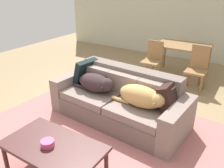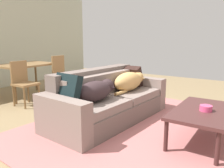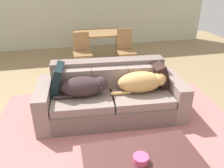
{
  "view_description": "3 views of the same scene",
  "coord_description": "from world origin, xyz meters",
  "px_view_note": "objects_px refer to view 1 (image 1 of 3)",
  "views": [
    {
      "loc": [
        1.86,
        -2.81,
        2.13
      ],
      "look_at": [
        0.11,
        -0.05,
        0.68
      ],
      "focal_mm": 37.93,
      "sensor_mm": 36.0,
      "label": 1
    },
    {
      "loc": [
        -2.8,
        -1.93,
        1.32
      ],
      "look_at": [
        0.32,
        0.15,
        0.57
      ],
      "focal_mm": 36.5,
      "sensor_mm": 36.0,
      "label": 2
    },
    {
      "loc": [
        -0.51,
        -2.93,
        2.07
      ],
      "look_at": [
        0.17,
        0.09,
        0.55
      ],
      "focal_mm": 36.5,
      "sensor_mm": 36.0,
      "label": 3
    }
  ],
  "objects_px": {
    "dining_table": "(183,48)",
    "dining_chair_near_right": "(197,67)",
    "bowl_on_coffee_table": "(48,143)",
    "couch": "(120,101)",
    "throw_pillow_by_left_arm": "(85,72)",
    "throw_pillow_by_right_arm": "(169,98)",
    "dog_on_left_cushion": "(96,83)",
    "coffee_table": "(53,148)",
    "dining_chair_near_left": "(153,59)",
    "dog_on_right_cushion": "(142,97)"
  },
  "relations": [
    {
      "from": "coffee_table",
      "to": "dining_chair_near_left",
      "type": "height_order",
      "value": "dining_chair_near_left"
    },
    {
      "from": "dining_chair_near_left",
      "to": "dining_chair_near_right",
      "type": "bearing_deg",
      "value": -3.38
    },
    {
      "from": "dog_on_left_cushion",
      "to": "dining_table",
      "type": "height_order",
      "value": "dining_table"
    },
    {
      "from": "couch",
      "to": "dog_on_left_cushion",
      "type": "bearing_deg",
      "value": -162.75
    },
    {
      "from": "couch",
      "to": "dog_on_right_cushion",
      "type": "xyz_separation_m",
      "value": [
        0.45,
        -0.16,
        0.28
      ]
    },
    {
      "from": "dog_on_left_cushion",
      "to": "couch",
      "type": "bearing_deg",
      "value": 17.25
    },
    {
      "from": "dining_chair_near_left",
      "to": "dining_table",
      "type": "bearing_deg",
      "value": 49.05
    },
    {
      "from": "throw_pillow_by_right_arm",
      "to": "bowl_on_coffee_table",
      "type": "bearing_deg",
      "value": -118.92
    },
    {
      "from": "throw_pillow_by_right_arm",
      "to": "throw_pillow_by_left_arm",
      "type": "bearing_deg",
      "value": 175.72
    },
    {
      "from": "dining_chair_near_right",
      "to": "throw_pillow_by_right_arm",
      "type": "bearing_deg",
      "value": -87.87
    },
    {
      "from": "throw_pillow_by_left_arm",
      "to": "dining_chair_near_right",
      "type": "distance_m",
      "value": 2.3
    },
    {
      "from": "dining_table",
      "to": "throw_pillow_by_right_arm",
      "type": "bearing_deg",
      "value": -76.99
    },
    {
      "from": "coffee_table",
      "to": "couch",
      "type": "bearing_deg",
      "value": 89.88
    },
    {
      "from": "bowl_on_coffee_table",
      "to": "dining_chair_near_left",
      "type": "relative_size",
      "value": 0.17
    },
    {
      "from": "dining_chair_near_left",
      "to": "throw_pillow_by_right_arm",
      "type": "bearing_deg",
      "value": -61.27
    },
    {
      "from": "dog_on_left_cushion",
      "to": "dining_chair_near_left",
      "type": "xyz_separation_m",
      "value": [
        0.16,
        1.95,
        -0.09
      ]
    },
    {
      "from": "dog_on_left_cushion",
      "to": "dining_chair_near_left",
      "type": "height_order",
      "value": "dining_chair_near_left"
    },
    {
      "from": "couch",
      "to": "dog_on_right_cushion",
      "type": "bearing_deg",
      "value": -15.19
    },
    {
      "from": "dog_on_left_cushion",
      "to": "bowl_on_coffee_table",
      "type": "relative_size",
      "value": 5.25
    },
    {
      "from": "dining_chair_near_right",
      "to": "dining_chair_near_left",
      "type": "bearing_deg",
      "value": 177.65
    },
    {
      "from": "couch",
      "to": "throw_pillow_by_left_arm",
      "type": "xyz_separation_m",
      "value": [
        -0.79,
        0.11,
        0.31
      ]
    },
    {
      "from": "dog_on_left_cushion",
      "to": "dining_table",
      "type": "distance_m",
      "value": 2.6
    },
    {
      "from": "throw_pillow_by_left_arm",
      "to": "dining_chair_near_right",
      "type": "relative_size",
      "value": 0.48
    },
    {
      "from": "couch",
      "to": "dining_table",
      "type": "relative_size",
      "value": 1.9
    },
    {
      "from": "coffee_table",
      "to": "dining_table",
      "type": "height_order",
      "value": "dining_table"
    },
    {
      "from": "coffee_table",
      "to": "dog_on_right_cushion",
      "type": "bearing_deg",
      "value": 71.13
    },
    {
      "from": "coffee_table",
      "to": "bowl_on_coffee_table",
      "type": "bearing_deg",
      "value": -131.8
    },
    {
      "from": "dining_table",
      "to": "bowl_on_coffee_table",
      "type": "bearing_deg",
      "value": -94.06
    },
    {
      "from": "couch",
      "to": "throw_pillow_by_left_arm",
      "type": "distance_m",
      "value": 0.86
    },
    {
      "from": "couch",
      "to": "dog_on_right_cushion",
      "type": "relative_size",
      "value": 2.67
    },
    {
      "from": "bowl_on_coffee_table",
      "to": "throw_pillow_by_right_arm",
      "type": "bearing_deg",
      "value": 61.08
    },
    {
      "from": "coffee_table",
      "to": "dining_chair_near_left",
      "type": "xyz_separation_m",
      "value": [
        -0.24,
        3.35,
        0.1
      ]
    },
    {
      "from": "dog_on_left_cushion",
      "to": "bowl_on_coffee_table",
      "type": "bearing_deg",
      "value": -71.54
    },
    {
      "from": "throw_pillow_by_right_arm",
      "to": "dining_table",
      "type": "xyz_separation_m",
      "value": [
        -0.56,
        2.43,
        0.07
      ]
    },
    {
      "from": "dog_on_right_cushion",
      "to": "coffee_table",
      "type": "bearing_deg",
      "value": -104.6
    },
    {
      "from": "bowl_on_coffee_table",
      "to": "dining_chair_near_left",
      "type": "xyz_separation_m",
      "value": [
        -0.2,
        3.39,
        0.03
      ]
    },
    {
      "from": "dining_table",
      "to": "dining_chair_near_right",
      "type": "relative_size",
      "value": 1.29
    },
    {
      "from": "dog_on_left_cushion",
      "to": "bowl_on_coffee_table",
      "type": "xyz_separation_m",
      "value": [
        0.36,
        -1.44,
        -0.11
      ]
    },
    {
      "from": "couch",
      "to": "dining_chair_near_right",
      "type": "xyz_separation_m",
      "value": [
        0.75,
        1.81,
        0.19
      ]
    },
    {
      "from": "throw_pillow_by_left_arm",
      "to": "dining_chair_near_right",
      "type": "xyz_separation_m",
      "value": [
        1.54,
        1.69,
        -0.13
      ]
    },
    {
      "from": "dog_on_left_cushion",
      "to": "dog_on_right_cushion",
      "type": "relative_size",
      "value": 0.93
    },
    {
      "from": "bowl_on_coffee_table",
      "to": "dining_chair_near_right",
      "type": "height_order",
      "value": "dining_chair_near_right"
    },
    {
      "from": "bowl_on_coffee_table",
      "to": "dining_chair_near_right",
      "type": "relative_size",
      "value": 0.16
    },
    {
      "from": "dining_chair_near_left",
      "to": "dining_chair_near_right",
      "type": "distance_m",
      "value": 0.99
    },
    {
      "from": "coffee_table",
      "to": "dining_chair_near_left",
      "type": "bearing_deg",
      "value": 94.11
    },
    {
      "from": "couch",
      "to": "bowl_on_coffee_table",
      "type": "relative_size",
      "value": 15.02
    },
    {
      "from": "dining_chair_near_left",
      "to": "dining_chair_near_right",
      "type": "relative_size",
      "value": 0.95
    },
    {
      "from": "bowl_on_coffee_table",
      "to": "couch",
      "type": "bearing_deg",
      "value": 88.48
    },
    {
      "from": "dog_on_right_cushion",
      "to": "dining_chair_near_left",
      "type": "distance_m",
      "value": 2.14
    },
    {
      "from": "dog_on_left_cushion",
      "to": "coffee_table",
      "type": "distance_m",
      "value": 1.46
    }
  ]
}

